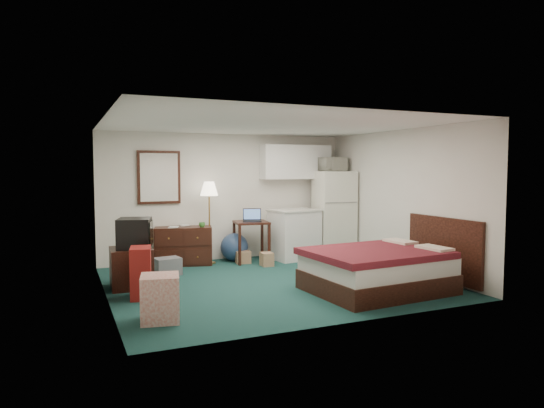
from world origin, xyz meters
name	(u,v)px	position (x,y,z in m)	size (l,w,h in m)	color
floor	(272,282)	(0.00, 0.00, 0.00)	(5.00, 4.50, 0.01)	#194545
ceiling	(272,124)	(0.00, 0.00, 2.50)	(5.00, 4.50, 0.01)	silver
walls	(272,204)	(0.00, 0.00, 1.25)	(5.01, 4.51, 2.50)	silver
mirror	(159,177)	(-1.35, 2.22, 1.65)	(0.80, 0.06, 1.00)	white
upper_cabinets	(296,162)	(1.45, 2.08, 1.95)	(1.50, 0.35, 0.70)	white
headboard	(444,249)	(2.46, -1.15, 0.55)	(0.06, 1.56, 1.00)	black
dresser	(183,246)	(-0.96, 1.98, 0.36)	(1.05, 0.48, 0.72)	black
floor_lamp	(209,223)	(-0.47, 1.91, 0.78)	(0.34, 0.34, 1.57)	#BC8537
desk	(251,242)	(0.31, 1.70, 0.40)	(0.63, 0.63, 0.80)	black
exercise_ball	(234,247)	(0.05, 1.96, 0.27)	(0.55, 0.55, 0.55)	navy
kitchen_counter	(294,235)	(1.22, 1.67, 0.49)	(0.89, 0.68, 0.97)	white
fridge	(334,214)	(2.13, 1.66, 0.88)	(0.72, 0.72, 1.76)	silver
bed	(377,271)	(1.20, -1.15, 0.31)	(1.92, 1.50, 0.61)	#481418
tv_stand	(131,268)	(-2.10, 0.56, 0.30)	(0.60, 0.66, 0.60)	black
suitcase	(141,273)	(-2.06, -0.14, 0.36)	(0.28, 0.44, 0.72)	maroon
retail_box	(160,298)	(-2.01, -1.29, 0.28)	(0.44, 0.44, 0.55)	white
file_bin	(168,266)	(-1.42, 1.20, 0.15)	(0.42, 0.32, 0.29)	slate
cardboard_box_a	(243,257)	(0.12, 1.66, 0.12)	(0.27, 0.23, 0.23)	olive
cardboard_box_b	(267,259)	(0.44, 1.24, 0.13)	(0.21, 0.25, 0.25)	olive
laptop	(252,215)	(0.30, 1.64, 0.92)	(0.35, 0.29, 0.24)	black
crt_tv	(135,233)	(-2.04, 0.54, 0.83)	(0.49, 0.53, 0.46)	black
microwave	(333,163)	(2.12, 1.71, 1.94)	(0.52, 0.29, 0.35)	silver
book_a	(169,221)	(-1.23, 1.95, 0.84)	(0.17, 0.02, 0.24)	olive
book_b	(180,220)	(-0.98, 2.12, 0.83)	(0.16, 0.02, 0.22)	olive
mug	(202,224)	(-0.65, 1.76, 0.78)	(0.12, 0.09, 0.12)	#3B8030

